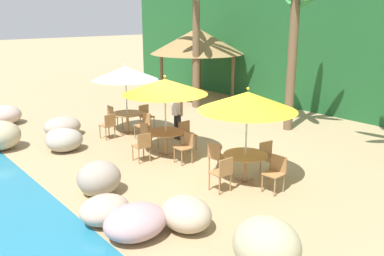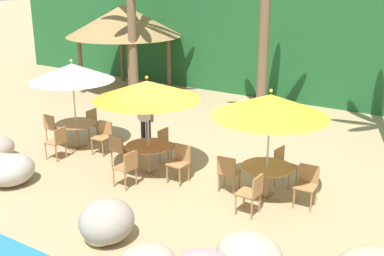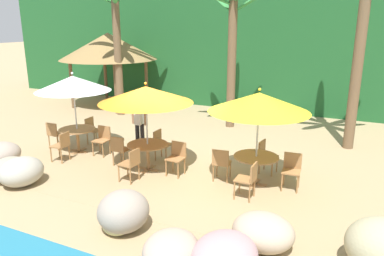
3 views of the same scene
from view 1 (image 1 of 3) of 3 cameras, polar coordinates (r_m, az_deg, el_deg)
name	(u,v)px [view 1 (image 1 of 3)]	position (r m, az deg, el deg)	size (l,w,h in m)	color
ground_plane	(184,158)	(12.19, -1.10, -4.12)	(120.00, 120.00, 0.00)	tan
terrace_deck	(184,158)	(12.19, -1.10, -4.10)	(18.00, 5.20, 0.01)	tan
foliage_backdrop	(355,41)	(18.51, 21.60, 11.12)	(28.00, 2.40, 6.00)	#1E5628
rock_seawall	(87,165)	(10.95, -14.23, -4.93)	(16.10, 3.36, 0.92)	#B7B781
umbrella_white	(125,73)	(14.32, -9.18, 7.50)	(2.22, 2.22, 2.48)	silver
dining_table_white	(127,117)	(14.61, -8.92, 1.57)	(1.10, 1.10, 0.74)	#A37547
chair_white_seaward	(144,123)	(14.01, -6.63, 0.62)	(0.44, 0.45, 0.87)	#9E7042
chair_white_inland	(146,115)	(15.17, -6.42, 1.80)	(0.45, 0.44, 0.87)	#9E7042
chair_white_left	(113,115)	(15.31, -10.83, 1.74)	(0.42, 0.43, 0.87)	#9E7042
chair_white_right	(108,124)	(14.09, -11.46, 0.50)	(0.46, 0.46, 0.87)	#9E7042
umbrella_orange	(165,86)	(11.88, -3.75, 5.74)	(2.47, 2.47, 2.41)	silver
dining_table_orange	(166,136)	(12.22, -3.63, -1.05)	(1.10, 1.10, 0.74)	#A37547
chair_orange_seaward	(186,145)	(11.64, -0.88, -2.40)	(0.43, 0.44, 0.87)	#9E7042
chair_orange_inland	(186,133)	(12.81, -0.78, -0.70)	(0.43, 0.42, 0.87)	#9E7042
chair_orange_left	(147,133)	(12.87, -6.19, -0.72)	(0.42, 0.43, 0.87)	#9E7042
chair_orange_right	(143,145)	(11.76, -6.85, -2.34)	(0.45, 0.44, 0.87)	#9E7042
umbrella_yellow	(247,101)	(9.96, 7.67, 3.69)	(2.41, 2.41, 2.42)	silver
dining_table_yellow	(245,159)	(10.36, 7.38, -4.27)	(1.10, 1.10, 0.74)	#A37547
chair_yellow_seaward	(276,171)	(9.99, 11.49, -5.85)	(0.45, 0.46, 0.87)	#9E7042
chair_yellow_inland	(268,156)	(10.99, 10.49, -3.79)	(0.48, 0.47, 0.87)	#9E7042
chair_yellow_left	(217,156)	(10.82, 3.43, -3.87)	(0.47, 0.47, 0.87)	#9E7042
chair_yellow_right	(223,172)	(9.77, 4.26, -6.07)	(0.43, 0.43, 0.87)	#9E7042
palm_tree_nearest	(196,18)	(18.23, 0.56, 15.00)	(3.51, 3.52, 5.61)	brown
palm_tree_second	(295,29)	(14.96, 13.98, 13.15)	(2.91, 3.10, 5.15)	brown
palapa_hut	(197,41)	(20.31, 0.71, 11.92)	(4.53, 4.53, 3.42)	brown
waiter_in_white	(177,111)	(13.68, -2.04, 2.40)	(0.52, 0.37, 1.70)	#232328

